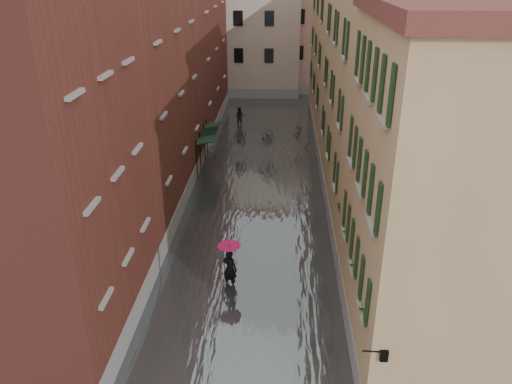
# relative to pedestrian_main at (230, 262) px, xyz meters

# --- Properties ---
(ground) EXTENTS (120.00, 120.00, 0.00)m
(ground) POSITION_rel_pedestrian_main_xyz_m (0.70, -1.15, -1.26)
(ground) COLOR #59595B
(ground) RESTS_ON ground
(floodwater) EXTENTS (10.00, 60.00, 0.20)m
(floodwater) POSITION_rel_pedestrian_main_xyz_m (0.70, 11.85, -1.16)
(floodwater) COLOR #4A5052
(floodwater) RESTS_ON ground
(building_left_near) EXTENTS (6.00, 8.00, 13.00)m
(building_left_near) POSITION_rel_pedestrian_main_xyz_m (-6.30, -3.15, 5.24)
(building_left_near) COLOR maroon
(building_left_near) RESTS_ON ground
(building_left_mid) EXTENTS (6.00, 14.00, 12.50)m
(building_left_mid) POSITION_rel_pedestrian_main_xyz_m (-6.30, 7.85, 4.99)
(building_left_mid) COLOR #582A1C
(building_left_mid) RESTS_ON ground
(building_left_far) EXTENTS (6.00, 16.00, 14.00)m
(building_left_far) POSITION_rel_pedestrian_main_xyz_m (-6.30, 22.85, 5.74)
(building_left_far) COLOR maroon
(building_left_far) RESTS_ON ground
(building_right_near) EXTENTS (6.00, 8.00, 11.50)m
(building_right_near) POSITION_rel_pedestrian_main_xyz_m (7.70, -3.15, 4.49)
(building_right_near) COLOR #997D4F
(building_right_near) RESTS_ON ground
(building_right_mid) EXTENTS (6.00, 14.00, 13.00)m
(building_right_mid) POSITION_rel_pedestrian_main_xyz_m (7.70, 7.85, 5.24)
(building_right_mid) COLOR #9E8360
(building_right_mid) RESTS_ON ground
(building_right_far) EXTENTS (6.00, 16.00, 11.50)m
(building_right_far) POSITION_rel_pedestrian_main_xyz_m (7.70, 22.85, 4.49)
(building_right_far) COLOR #997D4F
(building_right_far) RESTS_ON ground
(building_end_cream) EXTENTS (12.00, 9.00, 13.00)m
(building_end_cream) POSITION_rel_pedestrian_main_xyz_m (-2.30, 36.85, 5.24)
(building_end_cream) COLOR #BDAA96
(building_end_cream) RESTS_ON ground
(building_end_pink) EXTENTS (10.00, 9.00, 12.00)m
(building_end_pink) POSITION_rel_pedestrian_main_xyz_m (6.70, 38.85, 4.74)
(building_end_pink) COLOR tan
(building_end_pink) RESTS_ON ground
(awning_near) EXTENTS (1.09, 3.40, 2.80)m
(awning_near) POSITION_rel_pedestrian_main_xyz_m (-2.78, 13.08, 1.21)
(awning_near) COLOR black
(awning_near) RESTS_ON ground
(awning_far) EXTENTS (1.09, 3.13, 2.80)m
(awning_far) POSITION_rel_pedestrian_main_xyz_m (-2.79, 14.39, 1.21)
(awning_far) COLOR black
(awning_far) RESTS_ON ground
(wall_lantern) EXTENTS (0.71, 0.22, 0.35)m
(wall_lantern) POSITION_rel_pedestrian_main_xyz_m (5.03, -7.15, 1.74)
(wall_lantern) COLOR black
(wall_lantern) RESTS_ON ground
(window_planters) EXTENTS (0.59, 8.05, 0.84)m
(window_planters) POSITION_rel_pedestrian_main_xyz_m (4.82, -1.98, 2.25)
(window_planters) COLOR #953D31
(window_planters) RESTS_ON ground
(pedestrian_main) EXTENTS (1.01, 1.01, 2.06)m
(pedestrian_main) POSITION_rel_pedestrian_main_xyz_m (0.00, 0.00, 0.00)
(pedestrian_main) COLOR black
(pedestrian_main) RESTS_ON ground
(pedestrian_far) EXTENTS (0.90, 0.76, 1.64)m
(pedestrian_far) POSITION_rel_pedestrian_main_xyz_m (-1.51, 23.47, -0.44)
(pedestrian_far) COLOR black
(pedestrian_far) RESTS_ON ground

